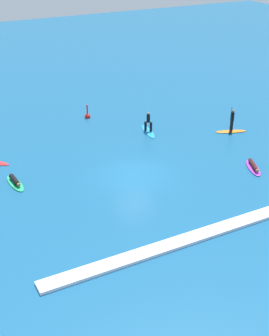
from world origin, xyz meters
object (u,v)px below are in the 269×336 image
(surfer_on_orange_board, at_px, (231,126))
(marker_buoy, at_px, (88,116))
(surfer_on_purple_board, at_px, (253,167))
(surfer_on_blue_board, at_px, (148,127))
(surfer_on_green_board, at_px, (15,182))

(surfer_on_orange_board, distance_m, marker_buoy, 12.43)
(surfer_on_purple_board, distance_m, surfer_on_blue_board, 9.69)
(surfer_on_purple_board, height_order, marker_buoy, marker_buoy)
(marker_buoy, bearing_deg, surfer_on_green_board, -135.01)
(surfer_on_blue_board, bearing_deg, surfer_on_green_board, 118.00)
(surfer_on_green_board, bearing_deg, surfer_on_purple_board, 65.80)
(surfer_on_purple_board, distance_m, marker_buoy, 15.73)
(surfer_on_orange_board, bearing_deg, surfer_on_purple_board, 86.77)
(surfer_on_blue_board, distance_m, surfer_on_green_board, 12.49)
(surfer_on_green_board, bearing_deg, surfer_on_orange_board, 87.02)
(marker_buoy, bearing_deg, surfer_on_purple_board, -65.64)
(surfer_on_orange_board, relative_size, surfer_on_blue_board, 0.91)
(surfer_on_purple_board, distance_m, surfer_on_orange_board, 6.53)
(surfer_on_purple_board, xyz_separation_m, surfer_on_green_board, (-15.28, 5.54, 0.02))
(surfer_on_orange_board, xyz_separation_m, surfer_on_green_board, (-17.96, -0.41, -0.38))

